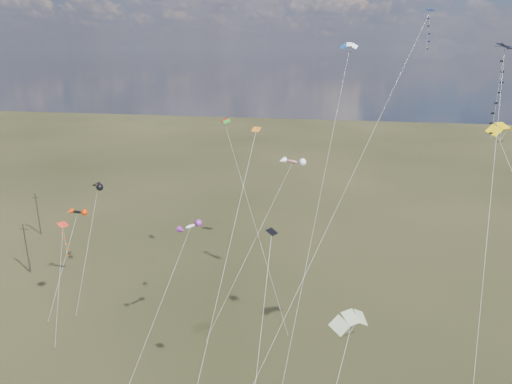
% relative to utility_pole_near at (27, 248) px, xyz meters
% --- Properties ---
extents(utility_pole_near, '(1.40, 0.20, 8.00)m').
position_rel_utility_pole_near_xyz_m(utility_pole_near, '(0.00, 0.00, 0.00)').
color(utility_pole_near, black).
rests_on(utility_pole_near, ground).
extents(utility_pole_far, '(1.40, 0.20, 8.00)m').
position_rel_utility_pole_near_xyz_m(utility_pole_far, '(-8.00, 14.00, 0.00)').
color(utility_pole_far, black).
rests_on(utility_pole_far, ground).
extents(diamond_black_high, '(4.45, 19.72, 33.53)m').
position_rel_utility_pole_near_xyz_m(diamond_black_high, '(57.52, -19.56, 24.46)').
color(diamond_black_high, black).
rests_on(diamond_black_high, ground).
extents(diamond_navy_tall, '(17.56, 23.95, 37.31)m').
position_rel_utility_pole_near_xyz_m(diamond_navy_tall, '(53.58, -2.12, 27.78)').
color(diamond_navy_tall, '#0E1F4B').
rests_on(diamond_navy_tall, ground).
extents(diamond_black_mid, '(1.01, 16.51, 19.67)m').
position_rel_utility_pole_near_xyz_m(diamond_black_mid, '(41.47, -28.37, 9.48)').
color(diamond_black_mid, black).
rests_on(diamond_black_mid, ground).
extents(diamond_red_low, '(2.51, 7.86, 12.79)m').
position_rel_utility_pole_near_xyz_m(diamond_red_low, '(13.44, -9.65, 5.97)').
color(diamond_red_low, red).
rests_on(diamond_red_low, ground).
extents(diamond_orange_center, '(3.79, 18.31, 25.90)m').
position_rel_utility_pole_near_xyz_m(diamond_orange_center, '(37.17, -18.93, 13.25)').
color(diamond_orange_center, orange).
rests_on(diamond_orange_center, ground).
extents(parafoil_yellow, '(12.20, 15.52, 28.03)m').
position_rel_utility_pole_near_xyz_m(parafoil_yellow, '(58.77, -17.57, 23.18)').
color(parafoil_yellow, '#DAB005').
rests_on(parafoil_yellow, ground).
extents(parafoil_blue_white, '(5.98, 29.53, 34.23)m').
position_rel_utility_pole_near_xyz_m(parafoil_blue_white, '(46.63, 5.30, 29.25)').
color(parafoil_blue_white, blue).
rests_on(parafoil_blue_white, ground).
extents(parafoil_striped, '(5.82, 14.25, 18.45)m').
position_rel_utility_pole_near_xyz_m(parafoil_striped, '(47.50, -31.82, 13.65)').
color(parafoil_striped, yellow).
rests_on(parafoil_striped, ground).
extents(parafoil_tricolor, '(12.00, 14.88, 24.34)m').
position_rel_utility_pole_near_xyz_m(parafoil_tricolor, '(30.57, 4.62, 19.54)').
color(parafoil_tricolor, gold).
rests_on(parafoil_tricolor, ground).
extents(novelty_black_orange, '(2.85, 9.47, 12.39)m').
position_rel_utility_pole_near_xyz_m(novelty_black_orange, '(11.47, -3.29, 7.76)').
color(novelty_black_orange, black).
rests_on(novelty_black_orange, ground).
extents(novelty_orange_black, '(2.34, 10.36, 15.57)m').
position_rel_utility_pole_near_xyz_m(novelty_orange_black, '(13.58, -0.95, 10.89)').
color(novelty_orange_black, orange).
rests_on(novelty_orange_black, ground).
extents(novelty_white_purple, '(5.21, 12.37, 15.45)m').
position_rel_utility_pole_near_xyz_m(novelty_white_purple, '(30.97, -12.93, 10.84)').
color(novelty_white_purple, silver).
rests_on(novelty_white_purple, ground).
extents(novelty_redwhite_stripe, '(10.23, 14.73, 19.71)m').
position_rel_utility_pole_near_xyz_m(novelty_redwhite_stripe, '(40.20, 1.38, 15.00)').
color(novelty_redwhite_stripe, red).
rests_on(novelty_redwhite_stripe, ground).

